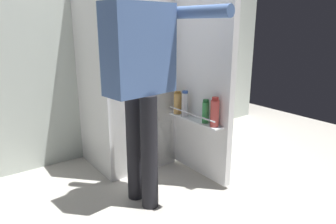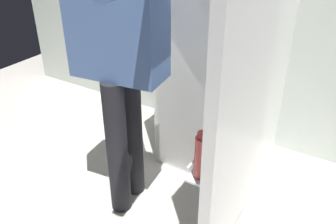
# 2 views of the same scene
# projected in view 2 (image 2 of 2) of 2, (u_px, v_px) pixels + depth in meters

# --- Properties ---
(ground_plane) EXTENTS (5.54, 5.54, 0.00)m
(ground_plane) POSITION_uv_depth(u_px,v_px,m) (178.00, 198.00, 2.24)
(ground_plane) COLOR #B7B2A8
(refrigerator) EXTENTS (0.73, 1.30, 1.71)m
(refrigerator) POSITION_uv_depth(u_px,v_px,m) (226.00, 45.00, 2.19)
(refrigerator) COLOR white
(refrigerator) RESTS_ON ground_plane
(person) EXTENTS (0.63, 0.75, 1.66)m
(person) POSITION_uv_depth(u_px,v_px,m) (120.00, 43.00, 1.75)
(person) COLOR black
(person) RESTS_ON ground_plane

